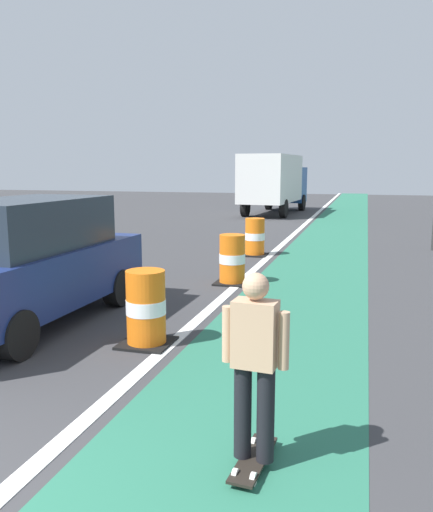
# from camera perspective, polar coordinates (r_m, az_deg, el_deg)

# --- Properties ---
(bike_lane_strip) EXTENTS (2.50, 80.00, 0.01)m
(bike_lane_strip) POSITION_cam_1_polar(r_m,az_deg,el_deg) (14.51, 11.49, -0.48)
(bike_lane_strip) COLOR #286B51
(bike_lane_strip) RESTS_ON ground
(lane_divider_stripe) EXTENTS (0.20, 80.00, 0.01)m
(lane_divider_stripe) POSITION_cam_1_polar(r_m,az_deg,el_deg) (14.70, 5.66, -0.20)
(lane_divider_stripe) COLOR silver
(lane_divider_stripe) RESTS_ON ground
(skateboarder_on_lane) EXTENTS (0.57, 0.81, 1.69)m
(skateboarder_on_lane) POSITION_cam_1_polar(r_m,az_deg,el_deg) (4.35, 4.25, -11.94)
(skateboarder_on_lane) COLOR black
(skateboarder_on_lane) RESTS_ON ground
(parked_suv_nearest) EXTENTS (1.96, 4.62, 2.04)m
(parked_suv_nearest) POSITION_cam_1_polar(r_m,az_deg,el_deg) (8.81, -20.13, -0.57)
(parked_suv_nearest) COLOR navy
(parked_suv_nearest) RESTS_ON ground
(traffic_barrel_front) EXTENTS (0.73, 0.73, 1.09)m
(traffic_barrel_front) POSITION_cam_1_polar(r_m,az_deg,el_deg) (7.46, -7.81, -5.81)
(traffic_barrel_front) COLOR orange
(traffic_barrel_front) RESTS_ON ground
(traffic_barrel_mid) EXTENTS (0.73, 0.73, 1.09)m
(traffic_barrel_mid) POSITION_cam_1_polar(r_m,az_deg,el_deg) (11.30, 1.75, -0.43)
(traffic_barrel_mid) COLOR orange
(traffic_barrel_mid) RESTS_ON ground
(traffic_barrel_back) EXTENTS (0.73, 0.73, 1.09)m
(traffic_barrel_back) POSITION_cam_1_polar(r_m,az_deg,el_deg) (15.02, 4.26, 2.07)
(traffic_barrel_back) COLOR orange
(traffic_barrel_back) RESTS_ON ground
(delivery_truck_down_block) EXTENTS (2.77, 7.73, 3.23)m
(delivery_truck_down_block) POSITION_cam_1_polar(r_m,az_deg,el_deg) (29.08, 6.47, 8.30)
(delivery_truck_down_block) COLOR silver
(delivery_truck_down_block) RESTS_ON ground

